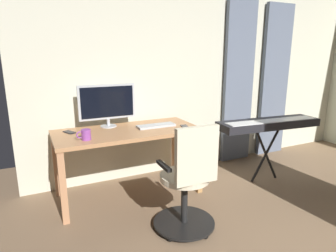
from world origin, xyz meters
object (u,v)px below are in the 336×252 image
desk (128,138)px  mug_tea (86,135)px  cell_phone_face_up (185,126)px  piano_keyboard (269,125)px  computer_keyboard (156,126)px  office_chair (188,184)px  cell_phone_by_monitor (69,132)px  computer_monitor (107,103)px

desk → mug_tea: size_ratio=11.24×
cell_phone_face_up → piano_keyboard: size_ratio=0.11×
computer_keyboard → piano_keyboard: (-1.30, 0.38, -0.04)m
desk → cell_phone_face_up: bearing=165.7°
office_chair → desk: bearing=106.2°
office_chair → computer_keyboard: (-0.09, -0.89, 0.30)m
computer_keyboard → cell_phone_by_monitor: (0.91, -0.16, -0.01)m
cell_phone_by_monitor → mug_tea: 0.36m
desk → piano_keyboard: bearing=166.6°
cell_phone_by_monitor → mug_tea: (-0.11, 0.34, 0.05)m
desk → cell_phone_face_up: size_ratio=10.64×
cell_phone_by_monitor → cell_phone_face_up: same height
piano_keyboard → computer_keyboard: bearing=-10.7°
desk → cell_phone_face_up: cell_phone_face_up is taller
cell_phone_face_up → mug_tea: (1.09, 0.03, 0.05)m
desk → computer_monitor: bearing=-57.6°
desk → office_chair: office_chair is taller
office_chair → cell_phone_by_monitor: (0.82, -1.06, 0.30)m
office_chair → piano_keyboard: (-1.39, -0.51, 0.26)m
cell_phone_face_up → mug_tea: mug_tea is taller
computer_monitor → cell_phone_face_up: computer_monitor is taller
computer_monitor → piano_keyboard: size_ratio=0.48×
computer_keyboard → piano_keyboard: size_ratio=0.33×
desk → mug_tea: mug_tea is taller
cell_phone_by_monitor → office_chair: bearing=103.9°
desk → piano_keyboard: 1.68m
computer_monitor → cell_phone_by_monitor: (0.43, 0.08, -0.26)m
cell_phone_face_up → piano_keyboard: 1.04m
office_chair → piano_keyboard: bearing=21.6°
cell_phone_by_monitor → piano_keyboard: (-2.21, 0.54, -0.04)m
desk → office_chair: bearing=104.9°
office_chair → computer_keyboard: 0.95m
cell_phone_face_up → piano_keyboard: piano_keyboard is taller
cell_phone_by_monitor → mug_tea: mug_tea is taller
office_chair → mug_tea: size_ratio=7.27×
computer_monitor → cell_phone_by_monitor: computer_monitor is taller
computer_monitor → piano_keyboard: bearing=160.8°
desk → computer_keyboard: 0.35m
computer_monitor → mug_tea: bearing=52.1°
desk → cell_phone_face_up: 0.64m
computer_monitor → mug_tea: 0.57m
cell_phone_face_up → mug_tea: 1.09m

